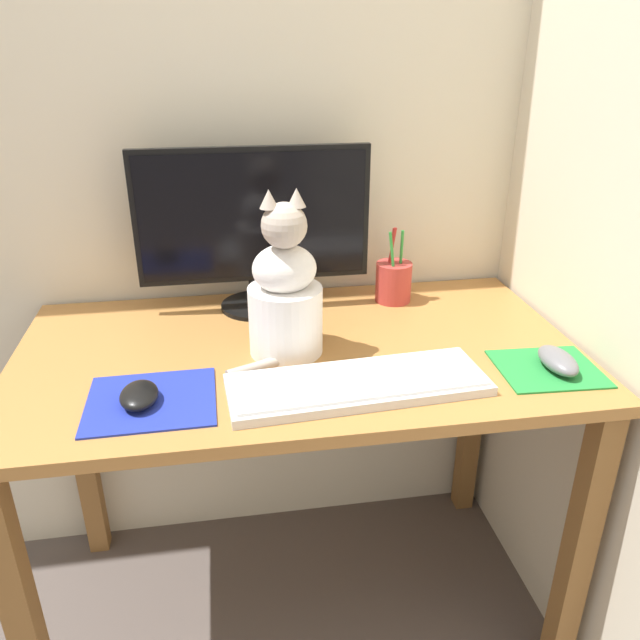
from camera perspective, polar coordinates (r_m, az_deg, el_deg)
ground_plane at (r=1.75m, az=-1.67°, el=-24.22°), size 12.00×12.00×0.00m
wall_back at (r=1.50m, az=-4.26°, el=22.01°), size 7.00×0.04×2.50m
wall_side_right at (r=1.37m, az=25.38°, el=19.64°), size 0.04×7.00×2.50m
desk at (r=1.35m, az=-1.98°, el=-6.80°), size 1.15×0.64×0.73m
monitor at (r=1.42m, az=-6.09°, el=8.66°), size 0.53×0.17×0.37m
keyboard at (r=1.14m, az=3.48°, el=-5.83°), size 0.48×0.19×0.02m
mousepad_left at (r=1.15m, az=-15.17°, el=-7.14°), size 0.23×0.20×0.00m
mousepad_right at (r=1.29m, az=20.08°, el=-4.20°), size 0.20×0.18×0.00m
computer_mouse_left at (r=1.14m, az=-16.21°, el=-6.62°), size 0.07×0.10×0.03m
computer_mouse_right at (r=1.28m, az=20.92°, el=-3.48°), size 0.06×0.11×0.04m
cat at (r=1.23m, az=-3.23°, el=2.30°), size 0.20×0.19×0.34m
pen_cup at (r=1.51m, az=6.73°, el=3.55°), size 0.09×0.09×0.18m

